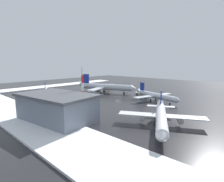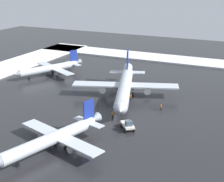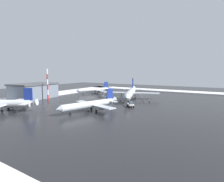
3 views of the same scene
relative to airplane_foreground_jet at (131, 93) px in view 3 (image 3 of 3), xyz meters
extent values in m
plane|color=#232326|center=(14.09, -4.97, -3.73)|extent=(240.00, 240.00, 0.00)
cube|color=white|center=(14.09, -54.97, -3.46)|extent=(152.00, 16.00, 0.53)
cube|color=white|center=(-52.91, -4.97, -3.46)|extent=(14.00, 116.00, 0.53)
cylinder|color=silver|center=(0.87, 0.31, 0.00)|extent=(31.31, 14.15, 3.62)
cone|color=silver|center=(17.12, 6.11, 0.00)|extent=(3.56, 4.10, 3.44)
cone|color=silver|center=(-15.58, -5.56, 0.64)|extent=(4.62, 4.18, 3.52)
cube|color=silver|center=(-5.08, 7.46, -0.32)|extent=(9.07, 14.61, 0.38)
cylinder|color=gray|center=(-3.86, 5.63, -1.39)|extent=(4.13, 3.22, 2.13)
cube|color=silver|center=(0.79, -8.99, -0.32)|extent=(9.07, 14.61, 0.38)
cylinder|color=gray|center=(0.58, -6.80, -1.39)|extent=(4.13, 3.22, 2.13)
cube|color=navy|center=(-13.17, -4.70, 4.58)|extent=(4.14, 1.79, 5.96)
cube|color=silver|center=(-14.05, -1.62, 0.42)|extent=(4.33, 5.75, 0.26)
cube|color=silver|center=(-11.90, -7.64, 0.42)|extent=(4.33, 5.75, 0.26)
cylinder|color=black|center=(11.40, 4.07, -1.60)|extent=(0.26, 0.26, 0.75)
cylinder|color=black|center=(11.40, 4.07, -3.14)|extent=(1.23, 0.74, 1.17)
cylinder|color=black|center=(-2.93, 1.44, -1.60)|extent=(0.26, 0.26, 0.75)
cylinder|color=black|center=(-2.93, 1.44, -3.14)|extent=(1.23, 0.74, 1.17)
cylinder|color=black|center=(-1.35, -2.97, -1.60)|extent=(0.26, 0.26, 0.75)
cylinder|color=black|center=(-1.35, -2.97, -3.14)|extent=(1.23, 0.74, 1.17)
cone|color=silver|center=(46.68, -19.48, -0.17)|extent=(3.66, 3.91, 2.87)
cube|color=silver|center=(45.75, -33.08, -0.95)|extent=(11.77, 8.61, 0.31)
cylinder|color=gray|center=(47.49, -32.67, -1.82)|extent=(2.90, 3.42, 1.74)
cube|color=navy|center=(47.64, -21.33, 3.04)|extent=(1.88, 3.22, 4.86)
cube|color=silver|center=(50.03, -20.28, -0.35)|extent=(4.74, 3.93, 0.21)
cube|color=silver|center=(45.41, -22.69, -0.35)|extent=(4.74, 3.93, 0.21)
cylinder|color=black|center=(53.75, -28.91, -2.00)|extent=(0.21, 0.21, 0.61)
cylinder|color=black|center=(53.75, -28.91, -3.25)|extent=(0.71, 0.99, 0.95)
cylinder|color=black|center=(50.37, -30.67, -2.00)|extent=(0.21, 0.21, 0.61)
cylinder|color=black|center=(50.37, -30.67, -3.25)|extent=(0.71, 0.99, 0.95)
cylinder|color=silver|center=(-10.60, -34.04, -1.12)|extent=(21.12, 12.41, 2.54)
cone|color=silver|center=(0.18, -39.52, -1.12)|extent=(2.69, 2.96, 2.41)
cone|color=silver|center=(-21.52, -28.50, -0.67)|extent=(3.35, 3.13, 2.47)
cube|color=silver|center=(-9.83, -27.57, -1.34)|extent=(7.32, 10.14, 0.27)
cylinder|color=gray|center=(-10.17, -29.07, -2.09)|extent=(2.94, 2.48, 1.49)
cube|color=silver|center=(-15.37, -38.49, -1.34)|extent=(7.32, 10.14, 0.27)
cylinder|color=gray|center=(-14.37, -37.32, -2.09)|extent=(2.94, 2.48, 1.49)
cube|color=navy|center=(-19.93, -29.31, 2.09)|extent=(2.78, 1.59, 4.18)
cube|color=silver|center=(-18.78, -27.38, -0.82)|extent=(3.35, 4.07, 0.18)
cube|color=silver|center=(-20.81, -31.37, -0.82)|extent=(3.35, 4.07, 0.18)
cylinder|color=black|center=(-3.61, -37.59, -2.24)|extent=(0.18, 0.18, 0.52)
cylinder|color=black|center=(-3.61, -37.59, -3.32)|extent=(0.85, 0.60, 0.82)
cylinder|color=black|center=(-11.86, -31.56, -2.24)|extent=(0.18, 0.18, 0.52)
cylinder|color=black|center=(-11.86, -31.56, -3.32)|extent=(0.85, 0.60, 0.82)
cylinder|color=black|center=(-13.35, -34.49, -2.24)|extent=(0.18, 0.18, 0.52)
cylinder|color=black|center=(-13.35, -34.49, -3.32)|extent=(0.85, 0.60, 0.82)
cylinder|color=silver|center=(35.56, -1.21, -1.02)|extent=(22.95, 9.27, 2.63)
cone|color=silver|center=(47.54, -4.86, -1.02)|extent=(2.50, 2.93, 2.50)
cone|color=silver|center=(23.43, 2.48, -0.56)|extent=(3.29, 2.94, 2.56)
cube|color=silver|center=(35.19, 5.53, -1.26)|extent=(6.18, 10.61, 0.28)
cylinder|color=gray|center=(35.11, 3.93, -2.03)|extent=(2.96, 2.24, 1.55)
cube|color=silver|center=(31.50, -6.60, -1.26)|extent=(6.18, 10.61, 0.28)
cylinder|color=gray|center=(32.32, -5.24, -2.03)|extent=(2.96, 2.24, 1.55)
cube|color=navy|center=(25.21, 1.94, 2.30)|extent=(3.04, 1.17, 4.33)
cube|color=silver|center=(26.03, 4.11, -0.72)|extent=(3.00, 4.14, 0.19)
cube|color=silver|center=(24.68, -0.33, -0.72)|extent=(3.00, 4.14, 0.19)
cylinder|color=black|center=(43.33, -3.58, -2.18)|extent=(0.19, 0.19, 0.54)
cylinder|color=black|center=(43.33, -3.58, -3.31)|extent=(0.89, 0.51, 0.85)
cylinder|color=black|center=(33.84, 1.09, -2.18)|extent=(0.19, 0.19, 0.54)
cylinder|color=black|center=(33.84, 1.09, -3.31)|extent=(0.89, 0.51, 0.85)
cylinder|color=black|center=(32.85, -2.16, -2.18)|extent=(0.19, 0.19, 0.54)
cylinder|color=black|center=(32.85, -2.16, -3.31)|extent=(0.89, 0.51, 0.85)
cube|color=silver|center=(19.23, 8.91, -2.58)|extent=(4.92, 4.67, 0.50)
cube|color=#3F5160|center=(19.93, 9.51, -1.78)|extent=(2.04, 2.05, 1.10)
cylinder|color=black|center=(19.81, 10.71, -3.28)|extent=(0.89, 0.83, 0.90)
cylinder|color=black|center=(21.10, 9.21, -3.28)|extent=(0.89, 0.83, 0.90)
cylinder|color=black|center=(17.37, 8.61, -3.28)|extent=(0.89, 0.83, 0.90)
cylinder|color=black|center=(18.66, 7.11, -3.28)|extent=(0.89, 0.83, 0.90)
cylinder|color=black|center=(0.54, 2.23, -3.31)|extent=(0.16, 0.16, 0.85)
cylinder|color=black|center=(0.66, 2.07, -3.31)|extent=(0.16, 0.16, 0.85)
cylinder|color=orange|center=(0.60, 2.15, -2.57)|extent=(0.36, 0.36, 0.62)
sphere|color=tan|center=(0.60, 2.15, -2.14)|extent=(0.24, 0.24, 0.24)
cylinder|color=black|center=(14.55, 2.76, -3.31)|extent=(0.16, 0.16, 0.85)
cylinder|color=black|center=(14.55, 2.96, -3.31)|extent=(0.16, 0.16, 0.85)
cylinder|color=orange|center=(14.55, 2.86, -2.57)|extent=(0.36, 0.36, 0.62)
sphere|color=tan|center=(14.55, 2.86, -2.14)|extent=(0.24, 0.24, 0.24)
cylinder|color=black|center=(4.50, 12.37, -3.31)|extent=(0.16, 0.16, 0.85)
cylinder|color=black|center=(4.34, 12.48, -3.31)|extent=(0.16, 0.16, 0.85)
cylinder|color=orange|center=(4.42, 12.42, -2.57)|extent=(0.36, 0.36, 0.62)
sphere|color=tan|center=(4.42, 12.42, -2.14)|extent=(0.24, 0.24, 0.24)
cylinder|color=red|center=(25.16, -37.96, -2.32)|extent=(0.70, 0.70, 2.83)
cylinder|color=white|center=(25.16, -37.96, 0.51)|extent=(0.70, 0.70, 2.83)
cylinder|color=red|center=(25.16, -37.96, 3.34)|extent=(0.70, 0.70, 2.83)
cylinder|color=white|center=(25.16, -37.96, 6.16)|extent=(0.70, 0.70, 2.83)
cylinder|color=red|center=(25.16, -37.96, 8.99)|extent=(0.70, 0.70, 2.83)
cylinder|color=white|center=(25.16, -37.96, 11.82)|extent=(0.70, 0.70, 2.83)
cube|color=slate|center=(25.67, -48.84, 0.27)|extent=(25.50, 16.77, 8.00)
cube|color=#4C4F54|center=(25.67, -48.84, 4.67)|extent=(26.62, 17.88, 0.80)
camera|label=1|loc=(75.01, -77.18, 14.72)|focal=28.00mm
camera|label=2|loc=(87.30, 36.79, 30.88)|focal=55.00mm
camera|label=3|loc=(88.06, 40.97, 11.73)|focal=28.00mm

